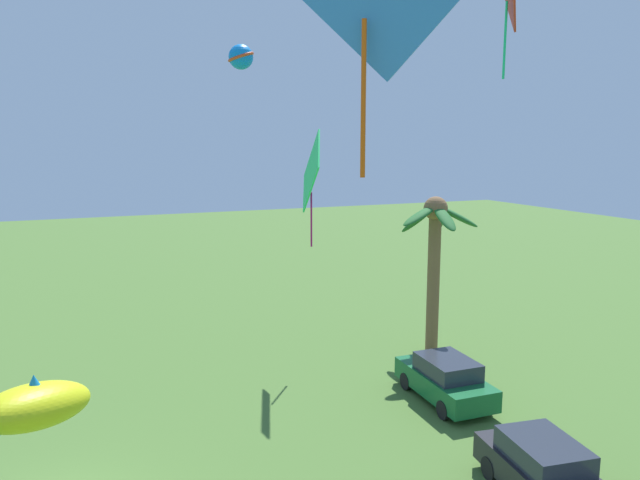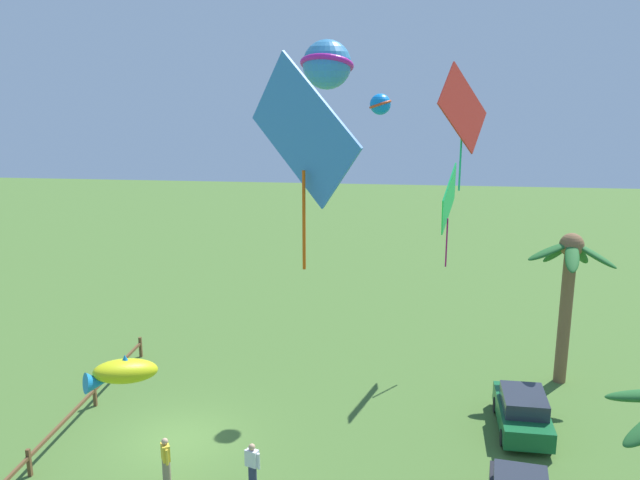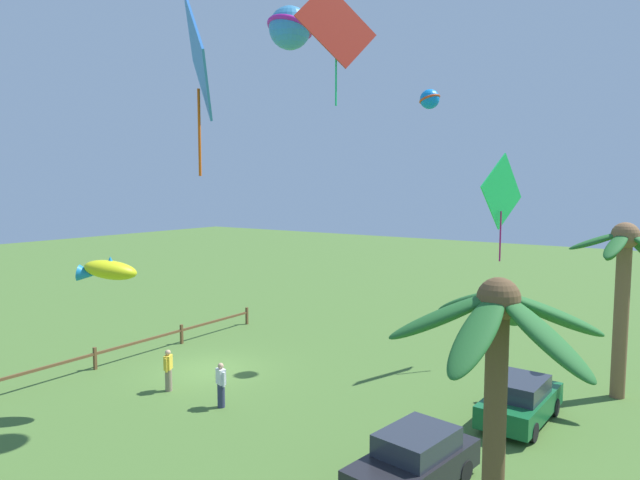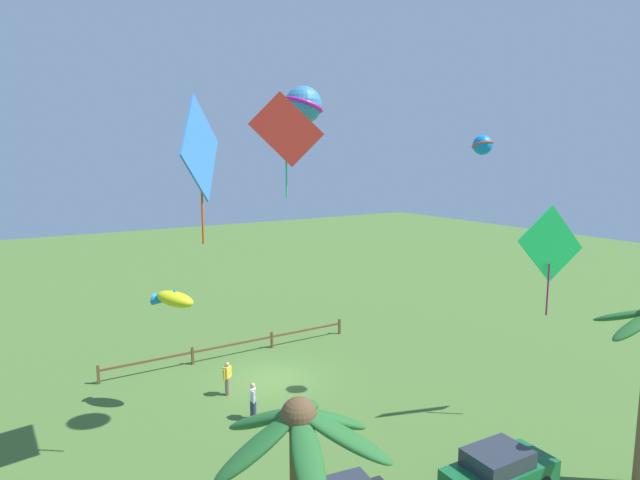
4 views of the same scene
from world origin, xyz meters
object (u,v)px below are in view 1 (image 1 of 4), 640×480
Objects in this scene: kite_diamond_5 at (311,173)px; parked_car_0 at (545,472)px; parked_car_1 at (445,379)px; kite_ball_0 at (241,57)px; palm_tree_0 at (435,242)px; kite_fish_3 at (29,410)px.

parked_car_0 is at bearing 7.27° from kite_diamond_5.
kite_ball_0 reaches higher than parked_car_1.
kite_diamond_5 is (-1.35, -4.85, 2.80)m from palm_tree_0.
parked_car_0 is at bearing 96.83° from kite_fish_3.
kite_ball_0 is 5.11m from kite_diamond_5.
kite_fish_3 is (11.77, -6.39, -6.58)m from kite_ball_0.
kite_ball_0 is (-10.48, -4.41, 10.72)m from parked_car_0.
palm_tree_0 is 1.57× the size of parked_car_0.
kite_ball_0 reaches higher than palm_tree_0.
kite_fish_3 is (7.00, -11.88, 4.15)m from parked_car_1.
palm_tree_0 is at bearing 151.75° from parked_car_1.
kite_ball_0 is 0.22× the size of kite_diamond_5.
kite_ball_0 is at bearing -93.30° from palm_tree_0.
kite_ball_0 is at bearing 151.51° from kite_fish_3.
kite_fish_3 is (1.29, -10.80, 4.15)m from parked_car_0.
parked_car_1 is at bearing -28.25° from palm_tree_0.
kite_fish_3 is at bearing -51.44° from palm_tree_0.
kite_diamond_5 is at bearing 143.58° from kite_fish_3.
kite_diamond_5 reaches higher than palm_tree_0.
palm_tree_0 is 1.41× the size of kite_diamond_5.
kite_fish_3 is (11.32, -14.20, 0.29)m from palm_tree_0.
palm_tree_0 is 10.41m from kite_ball_0.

